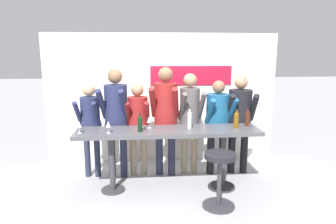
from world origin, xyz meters
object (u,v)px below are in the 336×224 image
wine_glass_2 (108,125)px  wine_glass_0 (79,125)px  wine_bottle_3 (236,119)px  tasting_table (169,138)px  person_right (218,118)px  wine_bottle_2 (190,119)px  bar_stool (220,171)px  person_left (116,111)px  person_center (165,110)px  person_far_left (90,120)px  wine_glass_1 (149,120)px  person_center_left (138,119)px  wine_bottle_1 (247,118)px  person_far_right (240,114)px  person_center_right (190,112)px  wine_bottle_0 (140,123)px

wine_glass_2 → wine_glass_0: bearing=176.3°
wine_bottle_3 → tasting_table: bearing=-179.6°
person_right → wine_bottle_2: bearing=-143.8°
bar_stool → person_left: size_ratio=0.42×
wine_bottle_3 → person_center: bearing=153.0°
person_left → wine_bottle_3: bearing=-4.5°
tasting_table → person_far_left: 1.38m
person_right → wine_bottle_2: 0.76m
wine_glass_1 → person_left: bearing=142.2°
wine_bottle_3 → wine_glass_2: bearing=-176.0°
person_center_left → wine_bottle_3: person_center_left is taller
person_far_left → wine_bottle_2: (1.57, -0.53, 0.10)m
person_left → person_far_left: bearing=-173.4°
person_right → wine_bottle_1: person_right is taller
wine_glass_2 → person_center_left: bearing=59.9°
person_far_right → wine_glass_2: 2.24m
wine_bottle_1 → wine_glass_0: bearing=-175.3°
person_far_left → person_center_left: (0.78, 0.02, -0.02)m
person_far_right → wine_glass_0: person_far_right is taller
person_center_right → wine_glass_0: 1.84m
person_right → person_far_right: person_far_right is taller
person_far_left → person_center_left: 0.78m
person_far_right → person_far_left: bearing=-174.8°
person_center_right → person_left: bearing=178.5°
bar_stool → wine_bottle_1: wine_bottle_1 is taller
person_far_left → wine_glass_1: person_far_left is taller
wine_bottle_1 → wine_bottle_2: (-0.92, -0.07, 0.01)m
wine_glass_0 → person_far_left: bearing=86.4°
person_far_left → wine_glass_1: 1.06m
person_far_right → person_left: bearing=-174.0°
wine_bottle_3 → wine_glass_1: bearing=175.1°
wine_bottle_1 → wine_bottle_2: size_ratio=0.91×
wine_glass_2 → wine_bottle_0: bearing=5.4°
person_center_left → wine_glass_2: person_center_left is taller
wine_bottle_3 → wine_bottle_0: bearing=-176.4°
wine_bottle_0 → person_left: bearing=122.4°
wine_glass_1 → wine_bottle_0: bearing=-124.3°
person_center_left → wine_bottle_2: 0.97m
person_left → wine_bottle_3: (1.86, -0.53, -0.05)m
person_far_left → person_far_right: person_far_right is taller
person_center → wine_glass_2: (-0.87, -0.67, -0.08)m
person_right → wine_glass_0: bearing=-168.9°
tasting_table → person_center_right: bearing=55.0°
person_far_right → tasting_table: bearing=-151.3°
person_center_right → wine_bottle_2: bearing=-103.8°
bar_stool → wine_bottle_1: (0.61, 0.72, 0.57)m
tasting_table → person_center_right: size_ratio=1.58×
person_center_right → wine_glass_0: person_center_right is taller
wine_bottle_3 → wine_glass_0: size_ratio=1.65×
tasting_table → person_far_right: 1.39m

